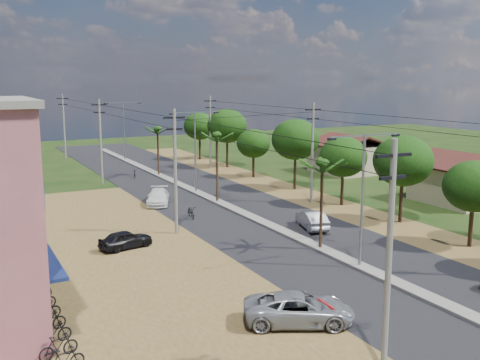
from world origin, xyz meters
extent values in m
plane|color=black|center=(0.00, 0.00, 0.00)|extent=(160.00, 160.00, 0.00)
cube|color=black|center=(0.00, 15.00, 0.02)|extent=(12.00, 110.00, 0.04)
cube|color=#605E56|center=(0.00, 18.00, 0.09)|extent=(1.00, 90.00, 0.18)
cube|color=brown|center=(-15.00, 8.00, 0.02)|extent=(18.00, 46.00, 0.04)
cube|color=brown|center=(8.50, 15.00, 0.01)|extent=(5.00, 90.00, 0.03)
cube|color=#101B46|center=(-17.60, 0.00, 3.10)|extent=(0.80, 5.40, 0.15)
cube|color=black|center=(-17.95, 0.00, 1.30)|extent=(0.10, 3.00, 2.40)
cube|color=navy|center=(-17.92, 0.00, 6.50)|extent=(0.12, 4.20, 1.20)
cube|color=#101B46|center=(-17.60, 7.00, 3.10)|extent=(0.80, 5.40, 0.15)
cube|color=black|center=(-17.95, 7.00, 1.30)|extent=(0.10, 3.00, 2.40)
cube|color=navy|center=(-17.92, 7.00, 5.85)|extent=(0.12, 4.20, 1.20)
cube|color=#101B46|center=(-17.60, 14.00, 3.10)|extent=(0.80, 5.40, 0.15)
cube|color=black|center=(-17.95, 14.00, 1.30)|extent=(0.10, 3.00, 2.40)
cube|color=navy|center=(-17.92, 14.00, 5.20)|extent=(0.12, 4.20, 1.20)
cube|color=tan|center=(20.00, 10.00, 1.65)|extent=(7.00, 7.00, 3.30)
cube|color=tan|center=(21.00, 28.00, 1.65)|extent=(7.00, 7.00, 3.30)
cylinder|color=black|center=(9.30, 0.00, 1.92)|extent=(0.28, 0.28, 3.85)
ellipsoid|color=black|center=(9.30, 0.00, 4.12)|extent=(4.00, 4.00, 3.40)
cylinder|color=black|center=(9.70, 7.00, 2.27)|extent=(0.28, 0.28, 4.55)
ellipsoid|color=black|center=(9.70, 7.00, 4.88)|extent=(4.60, 4.60, 3.91)
cylinder|color=black|center=(9.40, 14.00, 2.03)|extent=(0.28, 0.28, 4.06)
ellipsoid|color=black|center=(9.40, 14.00, 4.35)|extent=(4.20, 4.20, 3.57)
cylinder|color=black|center=(9.60, 22.00, 2.38)|extent=(0.28, 0.28, 4.76)
ellipsoid|color=black|center=(9.60, 22.00, 5.10)|extent=(4.80, 4.80, 4.08)
cylinder|color=black|center=(9.20, 30.00, 1.82)|extent=(0.28, 0.28, 3.64)
ellipsoid|color=black|center=(9.20, 30.00, 3.90)|extent=(3.80, 3.80, 3.23)
cylinder|color=black|center=(9.80, 38.00, 2.45)|extent=(0.28, 0.28, 4.90)
ellipsoid|color=black|center=(9.80, 38.00, 5.25)|extent=(5.00, 5.00, 4.25)
cylinder|color=black|center=(9.50, 46.00, 2.17)|extent=(0.28, 0.28, 4.34)
ellipsoid|color=black|center=(9.50, 46.00, 4.65)|extent=(4.40, 4.40, 3.74)
cylinder|color=black|center=(0.00, 4.00, 2.90)|extent=(0.22, 0.22, 5.80)
cylinder|color=black|center=(0.00, 20.00, 3.10)|extent=(0.22, 0.22, 6.20)
cylinder|color=black|center=(0.00, 36.00, 2.75)|extent=(0.22, 0.22, 5.50)
cylinder|color=gray|center=(0.00, 0.00, 4.00)|extent=(0.16, 0.16, 8.00)
cube|color=gray|center=(1.20, 0.00, 7.90)|extent=(2.40, 0.08, 0.08)
cube|color=gray|center=(-1.20, 0.00, 7.90)|extent=(2.40, 0.08, 0.08)
cube|color=black|center=(2.30, 0.00, 7.80)|extent=(0.50, 0.18, 0.12)
cube|color=black|center=(-2.30, 0.00, 7.80)|extent=(0.50, 0.18, 0.12)
cylinder|color=gray|center=(0.00, 25.00, 4.00)|extent=(0.16, 0.16, 8.00)
cube|color=gray|center=(1.20, 25.00, 7.90)|extent=(2.40, 0.08, 0.08)
cube|color=gray|center=(-1.20, 25.00, 7.90)|extent=(2.40, 0.08, 0.08)
cube|color=black|center=(2.30, 25.00, 7.80)|extent=(0.50, 0.18, 0.12)
cube|color=black|center=(-2.30, 25.00, 7.80)|extent=(0.50, 0.18, 0.12)
cylinder|color=gray|center=(0.00, 50.00, 4.00)|extent=(0.16, 0.16, 8.00)
cube|color=gray|center=(1.20, 50.00, 7.90)|extent=(2.40, 0.08, 0.08)
cube|color=gray|center=(-1.20, 50.00, 7.90)|extent=(2.40, 0.08, 0.08)
cube|color=black|center=(2.30, 50.00, 7.80)|extent=(0.50, 0.18, 0.12)
cube|color=black|center=(-2.30, 50.00, 7.80)|extent=(0.50, 0.18, 0.12)
cylinder|color=#605E56|center=(-7.00, -10.00, 4.50)|extent=(0.24, 0.24, 9.00)
cube|color=black|center=(-7.00, -10.00, 8.40)|extent=(1.60, 0.12, 0.12)
cube|color=black|center=(-7.00, -10.00, 7.60)|extent=(1.20, 0.12, 0.12)
cylinder|color=#605E56|center=(-7.00, 12.00, 4.50)|extent=(0.24, 0.24, 9.00)
cube|color=black|center=(-7.00, 12.00, 8.40)|extent=(1.60, 0.12, 0.12)
cube|color=black|center=(-7.00, 12.00, 7.60)|extent=(1.20, 0.12, 0.12)
cylinder|color=#605E56|center=(-7.00, 34.00, 4.50)|extent=(0.24, 0.24, 9.00)
cube|color=black|center=(-7.00, 34.00, 8.40)|extent=(1.60, 0.12, 0.12)
cube|color=black|center=(-7.00, 34.00, 7.60)|extent=(1.20, 0.12, 0.12)
cylinder|color=#605E56|center=(-7.00, 55.00, 4.50)|extent=(0.24, 0.24, 9.00)
cube|color=black|center=(-7.00, 55.00, 8.40)|extent=(1.60, 0.12, 0.12)
cube|color=black|center=(-7.00, 55.00, 7.60)|extent=(1.20, 0.12, 0.12)
cylinder|color=#605E56|center=(7.50, 16.00, 4.50)|extent=(0.24, 0.24, 9.00)
cube|color=black|center=(7.50, 16.00, 8.40)|extent=(1.60, 0.12, 0.12)
cube|color=black|center=(7.50, 16.00, 7.60)|extent=(1.20, 0.12, 0.12)
cylinder|color=#605E56|center=(7.50, 38.00, 4.50)|extent=(0.24, 0.24, 9.00)
cube|color=black|center=(7.50, 38.00, 8.40)|extent=(1.60, 0.12, 0.12)
cube|color=black|center=(7.50, 38.00, 7.60)|extent=(1.20, 0.12, 0.12)
imported|color=gray|center=(2.50, 8.62, 0.67)|extent=(2.48, 4.31, 1.34)
imported|color=silver|center=(-5.00, 21.74, 0.66)|extent=(3.44, 4.89, 1.31)
imported|color=gray|center=(-7.50, -4.88, 0.70)|extent=(5.58, 4.35, 1.41)
imported|color=black|center=(-11.30, 10.09, 0.61)|extent=(3.81, 2.22, 1.22)
imported|color=black|center=(-4.30, 15.78, 0.49)|extent=(0.90, 1.93, 0.98)
imported|color=black|center=(-2.88, 35.87, 0.46)|extent=(0.83, 1.60, 0.93)
cube|color=#B61015|center=(-6.48, -5.53, 0.53)|extent=(0.15, 1.27, 1.06)
cylinder|color=black|center=(-6.48, -6.11, 0.26)|extent=(0.04, 0.04, 0.53)
cylinder|color=black|center=(-6.48, -4.95, 0.26)|extent=(0.04, 0.04, 0.53)
imported|color=black|center=(-17.84, -3.12, 0.50)|extent=(1.73, 0.88, 1.00)
imported|color=black|center=(-17.84, -1.82, 0.50)|extent=(1.73, 0.88, 1.00)
imported|color=black|center=(-17.84, -0.52, 0.50)|extent=(1.73, 0.88, 1.00)
imported|color=black|center=(-17.84, 0.78, 0.50)|extent=(1.73, 0.88, 1.00)
imported|color=black|center=(-17.84, 2.08, 0.50)|extent=(1.73, 0.88, 1.00)
imported|color=black|center=(-17.84, 3.38, 0.50)|extent=(1.73, 0.88, 1.00)
camera|label=1|loc=(-20.97, -25.08, 11.10)|focal=42.00mm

